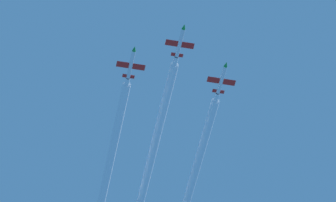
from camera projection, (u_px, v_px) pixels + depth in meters
jet_lead at (180, 42)px, 290.26m from camera, size 7.81×11.37×2.73m
jet_left_wingman at (222, 79)px, 295.11m from camera, size 7.81×11.37×2.73m
jet_right_wingman at (131, 63)px, 292.05m from camera, size 7.81×11.37×2.73m
smoke_trail_lead at (153, 151)px, 315.85m from camera, size 2.35×70.94×2.35m
smoke_trail_left_wingman at (191, 185)px, 321.12m from camera, size 2.35×72.25×2.35m
smoke_trail_right_wingman at (111, 155)px, 313.64m from camera, size 2.35×58.20×2.35m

